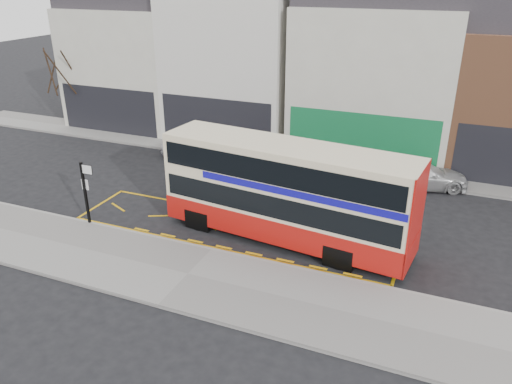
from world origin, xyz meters
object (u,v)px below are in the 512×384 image
at_px(double_decker_bus, 287,192).
at_px(car_grey, 285,161).
at_px(street_tree_right, 401,114).
at_px(car_white, 421,175).
at_px(car_silver, 192,148).
at_px(bus_stop_post, 86,187).
at_px(street_tree_left, 61,59).

height_order(double_decker_bus, car_grey, double_decker_bus).
height_order(car_grey, street_tree_right, street_tree_right).
bearing_deg(double_decker_bus, street_tree_right, 80.82).
distance_m(car_grey, car_white, 7.22).
bearing_deg(car_silver, double_decker_bus, -136.68).
bearing_deg(car_grey, double_decker_bus, -159.40).
height_order(car_grey, car_white, car_white).
xyz_separation_m(car_silver, car_white, (13.01, 0.57, 0.06)).
bearing_deg(bus_stop_post, street_tree_right, 47.24).
bearing_deg(double_decker_bus, car_silver, 145.83).
xyz_separation_m(car_white, street_tree_left, (-24.01, 1.59, 4.15)).
distance_m(double_decker_bus, car_grey, 7.94).
distance_m(double_decker_bus, bus_stop_post, 8.59).
bearing_deg(bus_stop_post, double_decker_bus, 13.17).
xyz_separation_m(car_silver, car_grey, (5.80, 0.12, -0.02)).
distance_m(street_tree_left, street_tree_right, 22.49).
distance_m(bus_stop_post, car_silver, 9.43).
bearing_deg(car_white, car_grey, 75.65).
bearing_deg(bus_stop_post, car_white, 36.38).
relative_size(double_decker_bus, car_white, 2.24).
xyz_separation_m(double_decker_bus, car_grey, (-2.60, 7.34, -1.57)).
bearing_deg(car_white, bus_stop_post, 109.55).
bearing_deg(car_grey, street_tree_right, -58.76).
height_order(double_decker_bus, bus_stop_post, double_decker_bus).
height_order(double_decker_bus, street_tree_right, street_tree_right).
xyz_separation_m(bus_stop_post, car_white, (12.92, 9.92, -1.17)).
height_order(car_silver, street_tree_left, street_tree_left).
height_order(car_white, street_tree_right, street_tree_right).
bearing_deg(street_tree_right, car_grey, -149.82).
bearing_deg(car_white, car_silver, 74.55).
height_order(car_white, street_tree_left, street_tree_left).
distance_m(car_grey, street_tree_left, 17.45).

